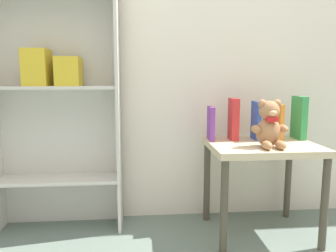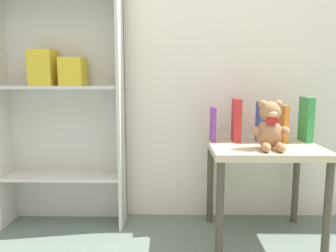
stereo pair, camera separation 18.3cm
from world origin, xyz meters
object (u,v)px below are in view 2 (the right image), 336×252
at_px(bookshelf_side, 61,72).
at_px(book_standing_purple, 213,124).
at_px(display_table, 264,160).
at_px(book_standing_orange, 283,123).
at_px(book_standing_blue, 260,122).
at_px(book_standing_green, 306,119).
at_px(teddy_bear, 270,127).
at_px(book_standing_red, 236,120).

distance_m(bookshelf_side, book_standing_purple, 0.96).
distance_m(display_table, book_standing_orange, 0.25).
xyz_separation_m(display_table, book_standing_blue, (-0.00, 0.11, 0.20)).
xyz_separation_m(bookshelf_side, book_standing_green, (1.44, -0.10, -0.27)).
xyz_separation_m(teddy_bear, book_standing_purple, (-0.26, 0.23, -0.02)).
bearing_deg(display_table, book_standing_blue, 90.00).
distance_m(bookshelf_side, book_standing_orange, 1.34).
bearing_deg(book_standing_orange, teddy_bear, -125.34).
height_order(book_standing_purple, book_standing_blue, book_standing_blue).
bearing_deg(book_standing_purple, book_standing_red, -2.66).
distance_m(display_table, teddy_bear, 0.22).
height_order(display_table, book_standing_blue, book_standing_blue).
bearing_deg(book_standing_orange, bookshelf_side, 173.44).
distance_m(bookshelf_side, display_table, 1.28).
bearing_deg(book_standing_purple, bookshelf_side, 176.77).
height_order(book_standing_red, book_standing_orange, book_standing_red).
xyz_separation_m(bookshelf_side, book_standing_blue, (1.17, -0.10, -0.28)).
bearing_deg(bookshelf_side, book_standing_red, -5.12).
height_order(display_table, book_standing_purple, book_standing_purple).
bearing_deg(book_standing_red, bookshelf_side, 176.23).
height_order(display_table, teddy_bear, teddy_bear).
bearing_deg(book_standing_orange, book_standing_red, 175.42).
relative_size(bookshelf_side, book_standing_red, 6.90).
height_order(display_table, book_standing_orange, book_standing_orange).
distance_m(bookshelf_side, teddy_bear, 1.24).
height_order(bookshelf_side, book_standing_orange, bookshelf_side).
height_order(book_standing_purple, book_standing_green, book_standing_green).
relative_size(teddy_bear, book_standing_blue, 1.11).
bearing_deg(book_standing_red, book_standing_blue, -2.24).
height_order(display_table, book_standing_green, book_standing_green).
bearing_deg(bookshelf_side, book_standing_green, -3.89).
xyz_separation_m(teddy_bear, book_standing_red, (-0.13, 0.22, 0.01)).
relative_size(book_standing_purple, book_standing_blue, 0.86).
bearing_deg(display_table, bookshelf_side, 169.74).
relative_size(bookshelf_side, display_table, 2.86).
distance_m(bookshelf_side, book_standing_green, 1.46).
distance_m(bookshelf_side, book_standing_red, 1.08).
bearing_deg(book_standing_red, book_standing_orange, -1.27).
bearing_deg(bookshelf_side, book_standing_purple, -5.19).
relative_size(bookshelf_side, teddy_bear, 6.71).
relative_size(teddy_bear, book_standing_orange, 1.20).
height_order(book_standing_purple, book_standing_red, book_standing_red).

